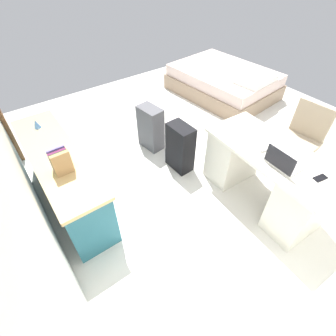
# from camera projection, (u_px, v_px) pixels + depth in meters

# --- Properties ---
(ground_plane) EXTENTS (5.64, 5.64, 0.00)m
(ground_plane) POSITION_uv_depth(u_px,v_px,m) (201.00, 148.00, 3.85)
(ground_plane) COLOR silver
(desk) EXTENTS (1.47, 0.74, 0.74)m
(desk) POSITION_uv_depth(u_px,v_px,m) (265.00, 175.00, 2.88)
(desk) COLOR silver
(desk) RESTS_ON ground_plane
(office_chair) EXTENTS (0.52, 0.52, 0.94)m
(office_chair) POSITION_uv_depth(u_px,v_px,m) (298.00, 144.00, 3.24)
(office_chair) COLOR black
(office_chair) RESTS_ON ground_plane
(credenza) EXTENTS (1.80, 0.48, 0.73)m
(credenza) POSITION_uv_depth(u_px,v_px,m) (64.00, 178.00, 2.89)
(credenza) COLOR #235B6B
(credenza) RESTS_ON ground_plane
(bed) EXTENTS (2.01, 1.56, 0.58)m
(bed) POSITION_uv_depth(u_px,v_px,m) (223.00, 82.00, 4.94)
(bed) COLOR gray
(bed) RESTS_ON ground_plane
(suitcase_black) EXTENTS (0.37, 0.23, 0.66)m
(suitcase_black) POSITION_uv_depth(u_px,v_px,m) (180.00, 148.00, 3.33)
(suitcase_black) COLOR black
(suitcase_black) RESTS_ON ground_plane
(suitcase_spare_grey) EXTENTS (0.39, 0.27, 0.65)m
(suitcase_spare_grey) POSITION_uv_depth(u_px,v_px,m) (151.00, 128.00, 3.67)
(suitcase_spare_grey) COLOR #4C4C51
(suitcase_spare_grey) RESTS_ON ground_plane
(laptop) EXTENTS (0.32, 0.24, 0.21)m
(laptop) POSITION_uv_depth(u_px,v_px,m) (282.00, 162.00, 2.44)
(laptop) COLOR silver
(laptop) RESTS_ON desk
(computer_mouse) EXTENTS (0.07, 0.10, 0.03)m
(computer_mouse) POSITION_uv_depth(u_px,v_px,m) (263.00, 149.00, 2.64)
(computer_mouse) COLOR white
(computer_mouse) RESTS_ON desk
(cell_phone_near_laptop) EXTENTS (0.09, 0.15, 0.01)m
(cell_phone_near_laptop) POSITION_uv_depth(u_px,v_px,m) (320.00, 178.00, 2.35)
(cell_phone_near_laptop) COLOR black
(cell_phone_near_laptop) RESTS_ON desk
(book_row) EXTENTS (0.15, 0.17, 0.24)m
(book_row) POSITION_uv_depth(u_px,v_px,m) (61.00, 161.00, 2.38)
(book_row) COLOR #A17A4E
(book_row) RESTS_ON credenza
(figurine_small) EXTENTS (0.08, 0.08, 0.11)m
(figurine_small) POSITION_uv_depth(u_px,v_px,m) (36.00, 124.00, 2.93)
(figurine_small) COLOR #4C7FBF
(figurine_small) RESTS_ON credenza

